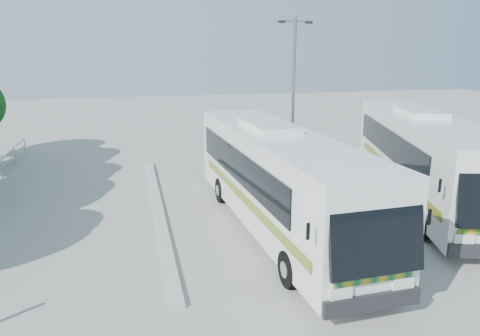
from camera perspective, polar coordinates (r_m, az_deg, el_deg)
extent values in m
plane|color=gray|center=(18.64, -2.44, -6.60)|extent=(100.00, 100.00, 0.00)
cube|color=#B2B2AD|center=(20.23, -9.96, -4.86)|extent=(0.40, 16.00, 0.15)
cylinder|color=gray|center=(32.42, -25.10, 2.10)|extent=(0.06, 0.06, 1.00)
cube|color=white|center=(17.37, 4.63, -1.12)|extent=(3.44, 13.21, 3.32)
cube|color=black|center=(11.67, 16.37, -7.52)|extent=(2.53, 0.63, 2.12)
cube|color=black|center=(17.43, -0.37, 0.38)|extent=(0.63, 10.45, 1.20)
cube|color=black|center=(18.37, 7.96, 0.97)|extent=(0.63, 10.45, 1.20)
cube|color=#0C572E|center=(16.82, 0.55, -3.83)|extent=(0.65, 11.32, 0.31)
cylinder|color=black|center=(13.78, 6.06, -12.15)|extent=(0.39, 1.11, 1.09)
cylinder|color=black|center=(14.83, 15.05, -10.60)|extent=(0.39, 1.11, 1.09)
cylinder|color=black|center=(20.83, -2.28, -2.71)|extent=(0.39, 1.11, 1.09)
cylinder|color=black|center=(21.53, 4.09, -2.16)|extent=(0.39, 1.11, 1.09)
cube|color=silver|center=(22.10, 21.55, 1.41)|extent=(6.35, 13.61, 3.40)
cube|color=black|center=(22.23, 17.66, 2.92)|extent=(3.00, 10.29, 1.22)
cube|color=black|center=(23.12, 24.45, 2.73)|extent=(3.00, 10.29, 1.22)
cube|color=#19640E|center=(21.51, 18.09, -0.38)|extent=(3.22, 11.14, 0.31)
cylinder|color=black|center=(18.17, 21.62, -6.35)|extent=(0.63, 1.16, 1.11)
cylinder|color=black|center=(25.63, 15.93, 0.06)|extent=(0.63, 1.16, 1.11)
cylinder|color=black|center=(26.33, 21.27, 0.00)|extent=(0.63, 1.16, 1.11)
cylinder|color=gray|center=(25.11, 6.51, 8.46)|extent=(0.20, 0.20, 8.19)
cylinder|color=gray|center=(25.00, 6.77, 17.36)|extent=(1.62, 0.45, 0.08)
cube|color=black|center=(24.57, 5.09, 17.33)|extent=(0.39, 0.26, 0.12)
cube|color=black|center=(25.45, 8.39, 17.14)|extent=(0.39, 0.26, 0.12)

